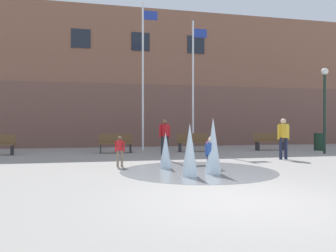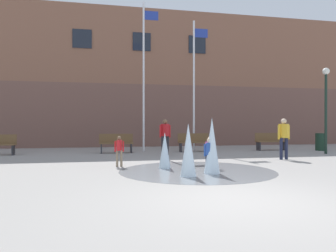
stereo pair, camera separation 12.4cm
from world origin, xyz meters
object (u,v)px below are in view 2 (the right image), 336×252
Objects in this scene: child_running at (210,149)px; trash_can at (321,142)px; park_bench_near_trashcan at (270,141)px; park_bench_under_right_flagpole at (194,142)px; adult_in_red at (284,135)px; lamp_post_right_lane at (326,98)px; park_bench_under_left_flagpole at (116,143)px; adult_watching at (165,134)px; child_with_pink_shirt at (209,153)px; flagpole_left at (144,72)px; flagpole_right at (194,81)px; child_in_fountain at (119,149)px.

child_running reaches higher than trash_can.
park_bench_near_trashcan is 1.62× the size of child_running.
park_bench_under_right_flagpole is 4.86m from adult_in_red.
lamp_post_right_lane is (1.48, -2.38, 2.11)m from park_bench_near_trashcan.
trash_can is at bearing -4.01° from park_bench_under_left_flagpole.
child_running reaches higher than park_bench_under_left_flagpole.
lamp_post_right_lane reaches higher than park_bench_near_trashcan.
park_bench_under_left_flagpole is 10.01m from lamp_post_right_lane.
lamp_post_right_lane is 2.92m from trash_can.
park_bench_under_left_flagpole is at bearing 21.71° from adult_in_red.
lamp_post_right_lane reaches higher than trash_can.
park_bench_near_trashcan is 6.12m from adult_watching.
lamp_post_right_lane reaches higher than child_with_pink_shirt.
child_running is 7.54m from flagpole_left.
park_bench_under_left_flagpole is 3.84m from flagpole_left.
adult_watching is 3.97m from flagpole_right.
child_running is at bearing -66.36° from park_bench_under_left_flagpole.
lamp_post_right_lane is at bearing -53.97° from child_in_fountain.
flagpole_left reaches higher than park_bench_under_left_flagpole.
lamp_post_right_lane is 4.42× the size of trash_can.
child_in_fountain is 10.20m from lamp_post_right_lane.
child_with_pink_shirt is (2.35, -2.00, 0.00)m from child_in_fountain.
flagpole_right is at bearing 27.26° from child_with_pink_shirt.
child_with_pink_shirt is at bearing 153.92° from child_running.
trash_can is at bearing -8.65° from flagpole_left.
child_running is at bearing -86.82° from child_in_fountain.
child_with_pink_shirt is 1.10× the size of trash_can.
adult_in_red is at bearing 23.56° from adult_watching.
adult_in_red is at bearing -13.78° from child_with_pink_shirt.
flagpole_left is at bearing 24.24° from park_bench_under_left_flagpole.
flagpole_left is (-0.64, 2.16, 3.05)m from adult_watching.
child_in_fountain is (-6.38, -0.86, -0.35)m from adult_in_red.
lamp_post_right_lane is at bearing -121.18° from trash_can.
flagpole_right is (0.23, 0.69, 3.13)m from park_bench_under_right_flagpole.
park_bench_under_right_flagpole is 0.40× the size of lamp_post_right_lane.
flagpole_right is at bearing 9.00° from park_bench_under_left_flagpole.
adult_watching is (-4.15, 2.74, 0.00)m from adult_in_red.
trash_can is at bearing -15.30° from park_bench_near_trashcan.
flagpole_right is at bearing 104.22° from adult_watching.
park_bench_under_left_flagpole is 1.62× the size of child_with_pink_shirt.
child_running is 4.51m from adult_watching.
flagpole_right is 7.50× the size of trash_can.
flagpole_left is (1.58, 5.76, 3.41)m from child_in_fountain.
trash_can is at bearing 58.82° from lamp_post_right_lane.
child_in_fountain is 4.25m from adult_watching.
child_in_fountain is 0.62× the size of adult_watching.
flagpole_left is at bearing 46.43° from child_with_pink_shirt.
park_bench_under_right_flagpole is 1.62× the size of child_with_pink_shirt.
child_in_fountain is (-2.77, 0.86, 0.00)m from child_running.
child_running and child_with_pink_shirt have the same top height.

